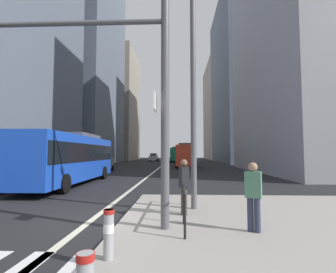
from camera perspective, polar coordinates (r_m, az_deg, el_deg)
ground_plane at (r=27.87m, az=-3.10°, el=-7.94°), size 160.00×160.00×0.00m
median_island at (r=7.51m, az=25.94°, el=-18.65°), size 9.00×10.00×0.15m
lane_centre_line at (r=37.82m, az=-1.63°, el=-6.82°), size 0.20×80.00×0.01m
office_tower_left_mid at (r=58.05m, az=-17.89°, el=21.67°), size 11.26×21.04×53.53m
office_tower_left_far at (r=76.60m, az=-11.80°, el=6.66°), size 11.78×18.32×31.47m
office_tower_right_near at (r=33.76m, az=29.26°, el=20.19°), size 12.23×21.00×30.94m
office_tower_right_mid at (r=59.11m, az=16.73°, el=11.71°), size 11.29×24.32×35.22m
office_tower_right_far at (r=86.01m, az=12.04°, el=5.29°), size 10.17×21.89×30.78m
city_bus_blue_oncoming at (r=17.62m, az=-21.13°, el=-4.18°), size 2.85×11.15×3.40m
sedan_white_oncoming at (r=16.98m, az=-32.85°, el=-6.73°), size 2.08×4.32×1.94m
city_bus_red_receding at (r=37.40m, az=3.87°, el=-4.04°), size 2.83×10.97×3.40m
city_bus_red_distant at (r=58.25m, az=1.81°, el=-3.92°), size 2.77×10.68×3.40m
car_oncoming_mid at (r=28.47m, az=-15.01°, el=-5.73°), size 2.06×4.58×1.94m
car_receding_near at (r=48.32m, az=3.03°, el=-4.97°), size 2.21×4.44×1.94m
car_receding_far at (r=67.51m, az=3.52°, el=-4.61°), size 2.19×4.36×1.94m
car_oncoming_far at (r=62.15m, az=-3.23°, el=-4.68°), size 2.14×4.59×1.94m
traffic_signal_gantry at (r=7.17m, az=-16.97°, el=13.00°), size 5.93×0.65×6.00m
street_lamp_post at (r=9.40m, az=5.68°, el=16.37°), size 5.50×0.32×8.00m
bollard_left at (r=4.98m, az=-13.25°, el=-20.14°), size 0.20×0.20×0.88m
pedestrian_railing at (r=7.72m, az=3.47°, el=-12.61°), size 0.06×3.83×0.98m
pedestrian_waiting at (r=8.01m, az=3.62°, el=-10.59°), size 0.33×0.43×1.71m
pedestrian_walking at (r=6.65m, az=18.71°, el=-12.00°), size 0.44×0.37×1.67m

